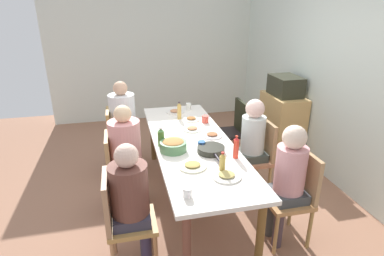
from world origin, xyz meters
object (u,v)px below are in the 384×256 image
Objects in this scene: chair_3 at (120,169)px; person_3 at (127,149)px; person_0 at (288,175)px; plate_4 at (191,119)px; cup_3 at (205,119)px; plate_0 at (227,176)px; bowl_0 at (173,145)px; chair_4 at (233,128)px; bottle_1 at (161,137)px; chair_0 at (295,192)px; person_1 at (252,140)px; microwave at (286,86)px; bottle_3 at (222,163)px; cup_2 at (202,145)px; cup_0 at (189,107)px; person_2 at (124,120)px; plate_2 at (175,112)px; bottle_2 at (179,111)px; bottle_0 at (236,147)px; chair_5 at (122,217)px; plate_3 at (212,135)px; plate_1 at (192,129)px; dining_table at (192,147)px; chair_2 at (118,138)px; person_5 at (131,196)px; serving_pan at (211,150)px; plate_5 at (192,166)px; chair_1 at (258,154)px.

chair_3 is 0.74× the size of person_3.
plate_4 is at bearing -159.13° from person_0.
plate_4 is 0.20m from cup_3.
plate_0 is 0.95× the size of bowl_0.
chair_4 is 4.45× the size of bottle_1.
chair_4 is (-1.66, 0.00, 0.00)m from chair_0.
person_1 is 4.60× the size of plate_0.
microwave is (-1.78, 0.81, 0.53)m from chair_0.
plate_4 is 1.12× the size of bottle_3.
cup_0 is at bearing 173.47° from cup_2.
person_0 is at bearing 40.12° from person_2.
plate_0 is at bearing 3.89° from plate_2.
bottle_1 reaches higher than plate_4.
bottle_3 is (1.42, 0.11, -0.02)m from bottle_2.
microwave is at bearing 138.32° from bottle_0.
chair_5 is 1.21m from bottle_0.
chair_0 and chair_4 have the same top height.
person_2 is at bearing -128.66° from plate_3.
plate_1 is at bearing -9.38° from cup_0.
dining_table is 2.77× the size of chair_2.
person_2 reaches higher than plate_4.
person_1 is 1.16m from cup_0.
cup_2 is (0.28, -0.20, 0.02)m from plate_3.
bottle_0 is (-0.33, 0.20, 0.09)m from plate_0.
plate_0 is 0.90m from bottle_1.
cup_0 is at bearing 170.62° from plate_1.
chair_0 is 1.25m from bowl_0.
chair_4 is at bearing 156.12° from bottle_3.
chair_5 is 0.78× the size of person_5.
chair_2 is 7.60× the size of cup_3.
person_2 is 0.83m from person_3.
chair_3 is at bearing -119.16° from person_0.
person_1 reaches higher than plate_3.
cup_0 is (-0.21, 0.99, 0.29)m from chair_2.
serving_pan is (0.32, 0.82, 0.06)m from person_3.
dining_table is at bearing 40.19° from person_2.
person_3 reaches higher than chair_0.
chair_2 is 1.76m from bottle_0.
plate_5 is at bearing -107.42° from person_0.
bowl_0 is at bearing -61.60° from plate_3.
chair_0 is 1.99m from plate_2.
person_3 is 4.66× the size of plate_5.
person_5 reaches higher than chair_1.
bottle_3 is (0.71, -0.68, 0.33)m from chair_1.
bottle_1 is at bearing 150.35° from chair_5.
chair_1 is 3.64× the size of plate_2.
plate_2 is at bearing 141.22° from chair_3.
cup_0 is at bearing 177.48° from plate_0.
microwave is (-0.65, 1.53, 0.27)m from plate_1.
cup_0 reaches higher than plate_3.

